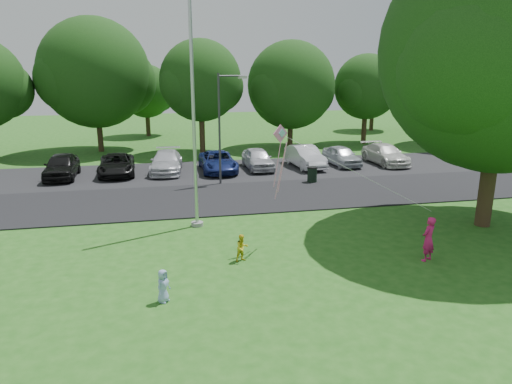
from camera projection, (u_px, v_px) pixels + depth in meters
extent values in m
plane|color=#215A17|center=(316.00, 267.00, 15.11)|extent=(120.00, 120.00, 0.00)
cube|color=black|center=(259.00, 196.00, 23.62)|extent=(60.00, 6.00, 0.06)
cube|color=black|center=(238.00, 170.00, 29.77)|extent=(42.00, 7.00, 0.06)
cylinder|color=#B7BABF|center=(193.00, 105.00, 17.87)|extent=(0.14, 0.14, 10.00)
cylinder|color=gray|center=(197.00, 224.00, 19.13)|extent=(0.50, 0.50, 0.16)
cylinder|color=#3F3F44|center=(219.00, 130.00, 25.42)|extent=(0.12, 0.12, 6.20)
cylinder|color=#3F3F44|center=(231.00, 76.00, 24.99)|extent=(1.42, 0.45, 0.09)
cube|color=silver|center=(243.00, 77.00, 25.32)|extent=(0.51, 0.34, 0.14)
cylinder|color=black|center=(312.00, 175.00, 26.46)|extent=(0.55, 0.55, 0.88)
cylinder|color=black|center=(312.00, 167.00, 26.34)|extent=(0.59, 0.59, 0.05)
cylinder|color=#332316|center=(488.00, 182.00, 18.75)|extent=(0.62, 0.62, 3.76)
sphere|color=#11340E|center=(505.00, 50.00, 17.42)|extent=(9.49, 9.49, 9.49)
sphere|color=#11340E|center=(481.00, 62.00, 16.04)|extent=(5.69, 5.69, 5.69)
sphere|color=#11340E|center=(467.00, 69.00, 16.20)|extent=(4.94, 4.94, 4.94)
sphere|color=#11340E|center=(3.00, 89.00, 32.78)|extent=(4.18, 4.18, 4.18)
cylinder|color=#332316|center=(100.00, 132.00, 36.68)|extent=(0.44, 0.44, 3.19)
sphere|color=#11340E|center=(95.00, 73.00, 35.52)|extent=(8.50, 8.50, 8.50)
sphere|color=#11340E|center=(122.00, 81.00, 36.86)|extent=(5.53, 5.53, 5.53)
sphere|color=#11340E|center=(70.00, 79.00, 34.28)|extent=(5.10, 5.10, 5.10)
cylinder|color=#332316|center=(202.00, 131.00, 36.04)|extent=(0.44, 0.44, 3.43)
sphere|color=#11340E|center=(201.00, 80.00, 35.04)|extent=(6.27, 6.27, 6.27)
sphere|color=#11340E|center=(218.00, 86.00, 36.03)|extent=(4.07, 4.07, 4.07)
sphere|color=#11340E|center=(185.00, 85.00, 34.13)|extent=(3.76, 3.76, 3.76)
cylinder|color=#332316|center=(290.00, 132.00, 38.84)|extent=(0.44, 0.44, 2.66)
sphere|color=#11340E|center=(291.00, 85.00, 37.85)|extent=(7.27, 7.27, 7.27)
sphere|color=#11340E|center=(307.00, 91.00, 39.00)|extent=(4.72, 4.72, 4.72)
sphere|color=#11340E|center=(277.00, 90.00, 36.80)|extent=(4.36, 4.36, 4.36)
cylinder|color=#332316|center=(364.00, 127.00, 40.88)|extent=(0.44, 0.44, 3.02)
sphere|color=#11340E|center=(367.00, 87.00, 39.99)|extent=(5.67, 5.67, 5.67)
sphere|color=#11340E|center=(377.00, 91.00, 40.89)|extent=(3.68, 3.68, 3.68)
sphere|color=#11340E|center=(358.00, 90.00, 39.17)|extent=(3.40, 3.40, 3.40)
cylinder|color=#332316|center=(470.00, 125.00, 40.08)|extent=(0.44, 0.44, 3.42)
sphere|color=#11340E|center=(477.00, 69.00, 38.86)|extent=(8.77, 8.77, 8.77)
sphere|color=#11340E|center=(489.00, 77.00, 40.25)|extent=(5.70, 5.70, 5.70)
sphere|color=#11340E|center=(466.00, 74.00, 37.59)|extent=(5.26, 5.26, 5.26)
cylinder|color=#332316|center=(148.00, 123.00, 45.76)|extent=(0.44, 0.44, 2.60)
sphere|color=#11340E|center=(146.00, 91.00, 44.97)|extent=(5.20, 5.20, 5.20)
sphere|color=#11340E|center=(158.00, 95.00, 45.79)|extent=(3.38, 3.38, 3.38)
sphere|color=#11340E|center=(135.00, 94.00, 44.21)|extent=(3.12, 3.12, 3.12)
cylinder|color=#332316|center=(372.00, 119.00, 50.05)|extent=(0.44, 0.44, 2.60)
sphere|color=#11340E|center=(374.00, 89.00, 49.26)|extent=(5.20, 5.20, 5.20)
sphere|color=#11340E|center=(381.00, 93.00, 50.08)|extent=(3.38, 3.38, 3.38)
sphere|color=#11340E|center=(367.00, 92.00, 48.50)|extent=(3.12, 3.12, 3.12)
imported|color=black|center=(62.00, 166.00, 27.37)|extent=(1.80, 4.33, 1.47)
imported|color=black|center=(117.00, 165.00, 28.27)|extent=(2.31, 4.66, 1.27)
imported|color=silver|center=(166.00, 162.00, 28.93)|extent=(2.28, 4.78, 1.34)
imported|color=navy|center=(218.00, 162.00, 29.18)|extent=(2.19, 4.65, 1.28)
imported|color=silver|center=(258.00, 159.00, 29.90)|extent=(1.70, 4.06, 1.37)
imported|color=silver|center=(305.00, 157.00, 30.48)|extent=(1.83, 4.44, 1.43)
imported|color=#B2B7BF|center=(342.00, 156.00, 31.15)|extent=(1.81, 3.95, 1.31)
imported|color=silver|center=(385.00, 154.00, 31.60)|extent=(2.02, 4.67, 1.34)
imported|color=#C81A63|center=(428.00, 239.00, 15.43)|extent=(0.68, 0.60, 1.56)
imported|color=gold|center=(242.00, 248.00, 15.46)|extent=(0.56, 0.49, 0.95)
imported|color=#8FA9DC|center=(163.00, 286.00, 12.70)|extent=(0.53, 0.56, 0.96)
cube|color=pink|center=(280.00, 134.00, 15.85)|extent=(0.59, 0.30, 0.63)
cube|color=#8CC6E5|center=(282.00, 133.00, 15.83)|extent=(0.29, 0.15, 0.30)
cylinder|color=white|center=(354.00, 172.00, 15.52)|extent=(4.62, 2.34, 2.42)
cylinder|color=pink|center=(277.00, 165.00, 16.11)|extent=(0.21, 0.27, 1.68)
cylinder|color=pink|center=(282.00, 168.00, 16.24)|extent=(0.23, 0.44, 1.92)
cylinder|color=pink|center=(280.00, 172.00, 16.13)|extent=(0.25, 0.64, 2.14)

